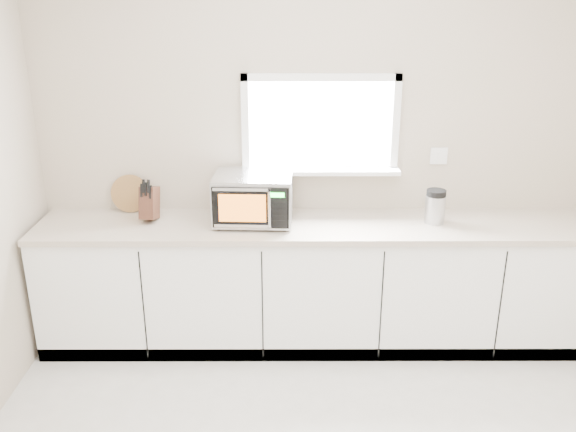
{
  "coord_description": "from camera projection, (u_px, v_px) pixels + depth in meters",
  "views": [
    {
      "loc": [
        -0.24,
        -2.23,
        2.42
      ],
      "look_at": [
        -0.23,
        1.55,
        1.03
      ],
      "focal_mm": 38.0,
      "sensor_mm": 36.0,
      "label": 1
    }
  ],
  "objects": [
    {
      "name": "back_wall",
      "position": [
        320.0,
        150.0,
        4.33
      ],
      "size": [
        4.0,
        0.17,
        2.7
      ],
      "color": "#BAA693",
      "rests_on": "ground"
    },
    {
      "name": "cabinets",
      "position": [
        320.0,
        285.0,
        4.37
      ],
      "size": [
        3.92,
        0.6,
        0.88
      ],
      "primitive_type": "cube",
      "color": "white",
      "rests_on": "ground"
    },
    {
      "name": "countertop",
      "position": [
        321.0,
        226.0,
        4.2
      ],
      "size": [
        3.92,
        0.64,
        0.04
      ],
      "primitive_type": "cube",
      "color": "#BBAF9A",
      "rests_on": "cabinets"
    },
    {
      "name": "microwave",
      "position": [
        253.0,
        198.0,
        4.16
      ],
      "size": [
        0.54,
        0.46,
        0.34
      ],
      "rotation": [
        0.0,
        0.0,
        -0.04
      ],
      "color": "black",
      "rests_on": "countertop"
    },
    {
      "name": "knife_block",
      "position": [
        149.0,
        202.0,
        4.21
      ],
      "size": [
        0.12,
        0.22,
        0.31
      ],
      "rotation": [
        0.0,
        0.0,
        -0.09
      ],
      "color": "#4F2B1C",
      "rests_on": "countertop"
    },
    {
      "name": "cutting_board",
      "position": [
        130.0,
        193.0,
        4.38
      ],
      "size": [
        0.27,
        0.07,
        0.27
      ],
      "primitive_type": "cylinder",
      "rotation": [
        1.4,
        0.0,
        0.0
      ],
      "color": "olive",
      "rests_on": "countertop"
    },
    {
      "name": "coffee_grinder",
      "position": [
        435.0,
        206.0,
        4.17
      ],
      "size": [
        0.17,
        0.17,
        0.24
      ],
      "rotation": [
        0.0,
        0.0,
        0.28
      ],
      "color": "#B5B8BD",
      "rests_on": "countertop"
    }
  ]
}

